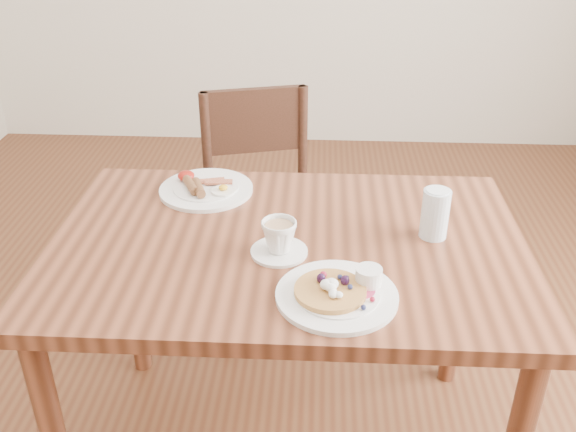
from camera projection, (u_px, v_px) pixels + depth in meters
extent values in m
cube|color=brown|center=(288.00, 247.00, 1.63)|extent=(1.20, 0.80, 0.04)
cylinder|color=brown|center=(459.00, 294.00, 2.08)|extent=(0.06, 0.06, 0.71)
cylinder|color=brown|center=(132.00, 284.00, 2.13)|extent=(0.06, 0.06, 0.71)
cube|color=#3D1E16|center=(265.00, 220.00, 2.32)|extent=(0.51, 0.51, 0.04)
cylinder|color=#3D1E16|center=(225.00, 307.00, 2.25)|extent=(0.04, 0.04, 0.43)
cylinder|color=#3D1E16|center=(324.00, 295.00, 2.32)|extent=(0.04, 0.04, 0.43)
cylinder|color=#3D1E16|center=(214.00, 254.00, 2.56)|extent=(0.04, 0.04, 0.43)
cylinder|color=#3D1E16|center=(301.00, 244.00, 2.63)|extent=(0.04, 0.04, 0.43)
cylinder|color=#3D1E16|center=(303.00, 142.00, 2.41)|extent=(0.04, 0.04, 0.43)
cylinder|color=#3D1E16|center=(207.00, 150.00, 2.34)|extent=(0.04, 0.04, 0.43)
cube|color=#3D1E16|center=(254.00, 121.00, 2.34)|extent=(0.37, 0.13, 0.24)
cylinder|color=white|center=(337.00, 296.00, 1.40)|extent=(0.27, 0.27, 0.01)
cylinder|color=white|center=(337.00, 293.00, 1.40)|extent=(0.19, 0.19, 0.01)
cylinder|color=#B22D59|center=(360.00, 290.00, 1.41)|extent=(0.07, 0.07, 0.00)
cylinder|color=#C68C47|center=(330.00, 291.00, 1.39)|extent=(0.16, 0.16, 0.01)
ellipsoid|color=white|center=(328.00, 286.00, 1.38)|extent=(0.03, 0.03, 0.02)
ellipsoid|color=white|center=(335.00, 294.00, 1.36)|extent=(0.02, 0.02, 0.01)
cylinder|color=white|center=(369.00, 276.00, 1.42)|extent=(0.06, 0.06, 0.04)
cylinder|color=#591E07|center=(369.00, 270.00, 1.41)|extent=(0.05, 0.05, 0.00)
sphere|color=black|center=(344.00, 282.00, 1.40)|extent=(0.02, 0.02, 0.02)
sphere|color=#1E234C|center=(344.00, 278.00, 1.41)|extent=(0.01, 0.01, 0.01)
sphere|color=#1E234C|center=(337.00, 274.00, 1.43)|extent=(0.01, 0.01, 0.01)
sphere|color=#B21938|center=(330.00, 277.00, 1.41)|extent=(0.02, 0.02, 0.02)
sphere|color=black|center=(323.00, 278.00, 1.41)|extent=(0.02, 0.02, 0.02)
sphere|color=#1E234C|center=(319.00, 285.00, 1.39)|extent=(0.01, 0.01, 0.01)
sphere|color=black|center=(330.00, 286.00, 1.38)|extent=(0.02, 0.02, 0.02)
sphere|color=#1E234C|center=(337.00, 290.00, 1.38)|extent=(0.01, 0.01, 0.01)
sphere|color=#1E234C|center=(348.00, 289.00, 1.38)|extent=(0.01, 0.01, 0.01)
sphere|color=#1E234C|center=(369.00, 303.00, 1.35)|extent=(0.01, 0.01, 0.01)
sphere|color=#B21938|center=(374.00, 293.00, 1.39)|extent=(0.01, 0.01, 0.01)
sphere|color=black|center=(371.00, 281.00, 1.42)|extent=(0.02, 0.02, 0.02)
sphere|color=#1E234C|center=(359.00, 274.00, 1.45)|extent=(0.01, 0.01, 0.01)
cylinder|color=white|center=(206.00, 190.00, 1.86)|extent=(0.27, 0.27, 0.01)
cylinder|color=white|center=(206.00, 187.00, 1.85)|extent=(0.19, 0.19, 0.01)
cylinder|color=brown|center=(191.00, 185.00, 1.83)|extent=(0.06, 0.10, 0.03)
cylinder|color=brown|center=(198.00, 188.00, 1.82)|extent=(0.06, 0.10, 0.03)
cube|color=maroon|center=(211.00, 181.00, 1.88)|extent=(0.08, 0.04, 0.01)
cube|color=maroon|center=(219.00, 182.00, 1.86)|extent=(0.08, 0.03, 0.01)
cylinder|color=white|center=(223.00, 191.00, 1.82)|extent=(0.07, 0.07, 0.00)
ellipsoid|color=yellow|center=(223.00, 187.00, 1.82)|extent=(0.03, 0.03, 0.01)
ellipsoid|color=#A5190F|center=(186.00, 176.00, 1.88)|extent=(0.05, 0.05, 0.03)
cylinder|color=white|center=(279.00, 252.00, 1.57)|extent=(0.14, 0.14, 0.01)
imported|color=white|center=(279.00, 236.00, 1.54)|extent=(0.12, 0.12, 0.08)
cylinder|color=tan|center=(279.00, 226.00, 1.53)|extent=(0.07, 0.07, 0.00)
cylinder|color=silver|center=(435.00, 214.00, 1.61)|extent=(0.07, 0.07, 0.13)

